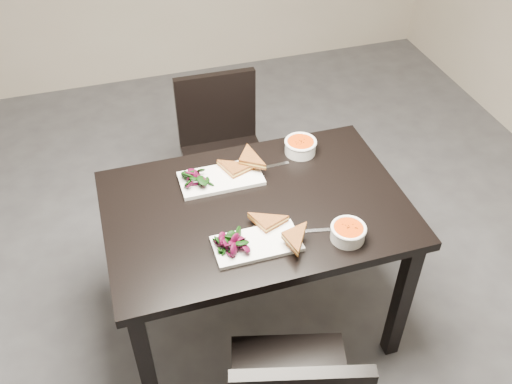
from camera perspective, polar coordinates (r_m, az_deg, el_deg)
The scene contains 13 objects.
ground at distance 2.74m, azimuth -7.05°, elevation -14.99°, with size 5.00×5.00×0.00m, color #47474C.
table at distance 2.31m, azimuth 0.00°, elevation -3.15°, with size 1.20×0.80×0.75m.
chair_far at distance 2.99m, azimuth -3.44°, elevation 4.71°, with size 0.43×0.43×0.85m.
plate_near at distance 2.08m, azimuth 0.08°, elevation -5.27°, with size 0.32×0.16×0.02m, color white.
sandwich_near at distance 2.08m, azimuth 1.68°, elevation -3.95°, with size 0.16×0.12×0.05m, color #A75523, non-canonical shape.
salad_near at distance 2.04m, azimuth -2.62°, elevation -5.28°, with size 0.10×0.09×0.04m, color black, non-canonical shape.
soup_bowl_near at distance 2.11m, azimuth 9.32°, elevation -4.00°, with size 0.13×0.13×0.06m.
cutlery_near at distance 2.14m, azimuth 5.17°, elevation -3.97°, with size 0.18×0.02×0.00m, color silver.
plate_far at distance 2.35m, azimuth -3.58°, elevation 1.38°, with size 0.34×0.17×0.02m, color white.
sandwich_far at distance 2.33m, azimuth -1.97°, elevation 2.14°, with size 0.17×0.13×0.06m, color #A75523, non-canonical shape.
salad_far at distance 2.32m, azimuth -6.00°, elevation 1.52°, with size 0.11×0.10×0.05m, color black, non-canonical shape.
soup_bowl_far at distance 2.49m, azimuth 4.53°, elevation 4.70°, with size 0.14×0.14×0.06m.
cutlery_far at distance 2.42m, azimuth 1.34°, elevation 2.59°, with size 0.18×0.02×0.00m, color silver.
Camera 1 is at (-0.13, -1.53, 2.27)m, focal length 39.46 mm.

